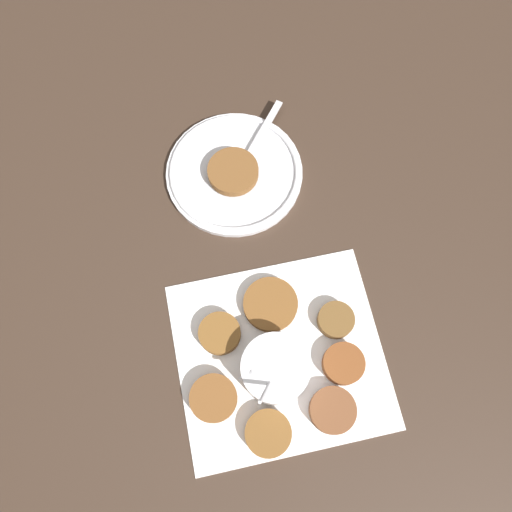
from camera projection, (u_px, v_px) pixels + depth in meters
name	position (u px, v px, depth m)	size (l,w,h in m)	color
ground_plane	(271.00, 358.00, 0.76)	(4.00, 4.00, 0.00)	#38281E
napkin	(280.00, 357.00, 0.76)	(0.33, 0.31, 0.00)	white
sauce_bowl	(276.00, 369.00, 0.73)	(0.11, 0.10, 0.10)	silver
fritter_0	(270.00, 304.00, 0.78)	(0.09, 0.09, 0.02)	brown
fritter_1	(268.00, 433.00, 0.71)	(0.07, 0.07, 0.02)	brown
fritter_2	(220.00, 333.00, 0.76)	(0.06, 0.06, 0.02)	brown
fritter_3	(343.00, 364.00, 0.74)	(0.06, 0.06, 0.02)	brown
fritter_4	(333.00, 410.00, 0.72)	(0.07, 0.07, 0.02)	brown
fritter_5	(336.00, 320.00, 0.77)	(0.06, 0.06, 0.02)	brown
fritter_6	(213.00, 398.00, 0.73)	(0.07, 0.07, 0.02)	brown
serving_plate	(234.00, 172.00, 0.86)	(0.23, 0.23, 0.02)	silver
fritter_on_plate	(233.00, 172.00, 0.84)	(0.09, 0.09, 0.02)	brown
fork	(249.00, 155.00, 0.86)	(0.15, 0.16, 0.00)	silver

